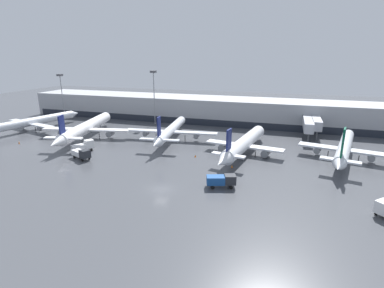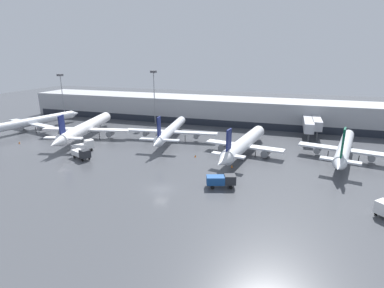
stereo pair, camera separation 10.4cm
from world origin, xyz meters
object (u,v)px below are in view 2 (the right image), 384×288
object	(u,v)px
service_truck_2	(221,180)
apron_light_mast_3	(61,83)
parked_jet_5	(171,130)
parked_jet_0	(244,144)
traffic_cone_0	(19,142)
service_truck_1	(84,146)
traffic_cone_2	(195,156)
parked_jet_4	(31,122)
traffic_cone_1	(232,166)
apron_light_mast_0	(154,83)
parked_jet_2	(344,148)
parked_jet_1	(86,128)
service_truck_3	(82,153)

from	to	relation	value
service_truck_2	apron_light_mast_3	size ratio (longest dim) A/B	0.34
parked_jet_5	service_truck_2	distance (m)	35.04
parked_jet_0	traffic_cone_0	world-z (taller)	parked_jet_0
service_truck_1	service_truck_2	world-z (taller)	service_truck_1
parked_jet_0	service_truck_2	world-z (taller)	parked_jet_0
traffic_cone_0	parked_jet_0	bearing A→B (deg)	9.34
apron_light_mast_3	traffic_cone_2	bearing A→B (deg)	-25.70
parked_jet_4	traffic_cone_2	world-z (taller)	parked_jet_4
parked_jet_4	traffic_cone_1	bearing A→B (deg)	-87.12
parked_jet_0	parked_jet_4	xyz separation A→B (m)	(-71.88, 3.32, 0.09)
parked_jet_5	traffic_cone_1	size ratio (longest dim) A/B	52.26
apron_light_mast_0	service_truck_2	bearing A→B (deg)	-53.01
parked_jet_2	traffic_cone_0	bearing A→B (deg)	111.02
parked_jet_0	parked_jet_1	world-z (taller)	parked_jet_1
parked_jet_1	service_truck_1	xyz separation A→B (m)	(7.64, -11.54, -1.72)
apron_light_mast_0	apron_light_mast_3	bearing A→B (deg)	179.40
parked_jet_1	traffic_cone_1	bearing A→B (deg)	-115.80
parked_jet_1	service_truck_2	distance (m)	52.18
parked_jet_1	parked_jet_2	size ratio (longest dim) A/B	1.16
parked_jet_2	service_truck_1	size ratio (longest dim) A/B	5.90
parked_jet_1	apron_light_mast_0	bearing A→B (deg)	-38.21
parked_jet_0	service_truck_2	xyz separation A→B (m)	(-1.16, -21.55, -1.30)
parked_jet_4	traffic_cone_0	world-z (taller)	parked_jet_4
parked_jet_1	service_truck_2	size ratio (longest dim) A/B	6.66
parked_jet_2	traffic_cone_0	xyz separation A→B (m)	(-86.55, -13.25, -2.68)
traffic_cone_0	traffic_cone_2	xyz separation A→B (m)	(51.74, 4.22, -0.08)
parked_jet_0	apron_light_mast_3	xyz separation A→B (m)	(-77.03, 25.57, 10.94)
parked_jet_1	parked_jet_0	bearing A→B (deg)	-103.21
parked_jet_0	service_truck_1	distance (m)	41.94
parked_jet_4	parked_jet_5	world-z (taller)	parked_jet_5
traffic_cone_1	parked_jet_2	bearing A→B (deg)	28.52
service_truck_1	parked_jet_2	bearing A→B (deg)	-44.88
service_truck_1	apron_light_mast_3	world-z (taller)	apron_light_mast_3
parked_jet_1	traffic_cone_1	distance (m)	48.58
service_truck_3	apron_light_mast_3	world-z (taller)	apron_light_mast_3
traffic_cone_0	apron_light_mast_3	size ratio (longest dim) A/B	0.04
service_truck_1	service_truck_3	xyz separation A→B (m)	(3.38, -5.37, -0.08)
service_truck_1	apron_light_mast_0	world-z (taller)	apron_light_mast_0
parked_jet_0	service_truck_3	size ratio (longest dim) A/B	5.89
parked_jet_0	parked_jet_4	world-z (taller)	parked_jet_0
service_truck_1	traffic_cone_1	world-z (taller)	service_truck_1
traffic_cone_2	apron_light_mast_3	size ratio (longest dim) A/B	0.03
service_truck_3	parked_jet_1	bearing A→B (deg)	145.36
parked_jet_1	service_truck_1	size ratio (longest dim) A/B	6.84
traffic_cone_2	apron_light_mast_3	distance (m)	74.33
parked_jet_5	service_truck_3	xyz separation A→B (m)	(-14.66, -22.13, -1.67)
parked_jet_2	apron_light_mast_3	bearing A→B (deg)	89.63
parked_jet_2	traffic_cone_2	distance (m)	36.07
parked_jet_1	parked_jet_4	size ratio (longest dim) A/B	1.06
parked_jet_1	apron_light_mast_0	world-z (taller)	apron_light_mast_0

